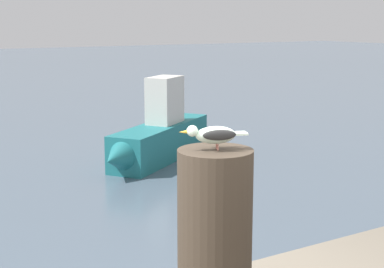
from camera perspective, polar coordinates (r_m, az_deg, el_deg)
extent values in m
cylinder|color=#382D23|center=(3.48, 2.20, -8.71)|extent=(0.43, 0.43, 0.89)
cylinder|color=#C67260|center=(3.38, 2.36, -1.16)|extent=(0.01, 0.01, 0.04)
cylinder|color=#C67260|center=(3.34, 2.49, -1.28)|extent=(0.01, 0.01, 0.04)
ellipsoid|color=silver|center=(3.34, 2.27, -0.10)|extent=(0.25, 0.17, 0.10)
sphere|color=silver|center=(3.31, 0.03, 0.29)|extent=(0.06, 0.06, 0.06)
cone|color=gold|center=(3.30, -0.90, 0.19)|extent=(0.05, 0.04, 0.02)
cube|color=silver|center=(3.38, 4.67, 0.07)|extent=(0.09, 0.10, 0.01)
ellipsoid|color=black|center=(3.40, 2.22, 0.25)|extent=(0.19, 0.10, 0.06)
ellipsoid|color=black|center=(3.29, 2.65, -0.10)|extent=(0.19, 0.10, 0.06)
cube|color=#1E7075|center=(12.70, -2.98, -0.75)|extent=(3.13, 2.50, 0.75)
cone|color=#1E7075|center=(11.12, -7.17, -2.30)|extent=(0.97, 0.97, 0.70)
cube|color=silver|center=(12.73, -2.62, 3.27)|extent=(1.01, 0.92, 1.00)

